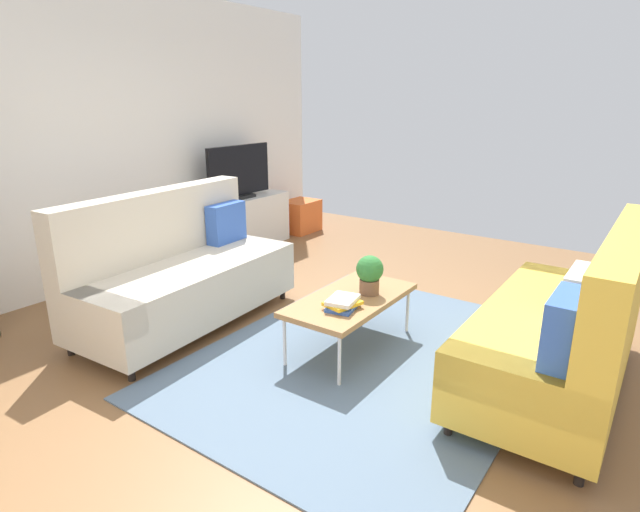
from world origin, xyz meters
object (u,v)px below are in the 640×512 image
tv_console (240,223)px  tv (239,173)px  couch_beige (181,272)px  storage_trunk (300,216)px  coffee_table (351,300)px  vase_0 (200,199)px  bottle_0 (218,195)px  couch_green (566,328)px  table_book_0 (343,307)px  potted_plant (370,273)px

tv_console → tv: bearing=-90.0°
couch_beige → tv_console: (1.90, 1.15, -0.12)m
couch_beige → storage_trunk: (3.00, 1.05, -0.22)m
coffee_table → vase_0: bearing=70.5°
storage_trunk → bottle_0: size_ratio=2.72×
couch_beige → couch_green: (0.67, -2.84, 0.01)m
couch_green → tv_console: 4.18m
tv_console → table_book_0: size_ratio=5.83×
tv → potted_plant: bearing=-117.5°
couch_beige → potted_plant: 1.59m
couch_green → vase_0: (0.65, 4.04, 0.27)m
coffee_table → vase_0: (0.93, 2.62, 0.32)m
coffee_table → table_book_0: 0.23m
couch_green → storage_trunk: size_ratio=3.67×
couch_beige → storage_trunk: bearing=-164.1°
potted_plant → vase_0: bearing=73.7°
couch_beige → potted_plant: bearing=106.2°
coffee_table → potted_plant: size_ratio=3.70×
couch_green → coffee_table: size_ratio=1.73×
couch_green → tv_console: couch_green is taller
tv → vase_0: 0.63m
couch_beige → table_book_0: (0.18, -1.49, -0.01)m
couch_beige → vase_0: (1.32, 1.20, 0.27)m
couch_beige → tv_console: 2.22m
table_book_0 → coffee_table: bearing=17.4°
storage_trunk → bottle_0: bearing=177.7°
couch_beige → vase_0: 1.80m
couch_beige → vase_0: couch_beige is taller
storage_trunk → bottle_0: bottle_0 is taller
tv → couch_beige: bearing=-149.3°
coffee_table → storage_trunk: 3.60m
potted_plant → vase_0: (0.79, 2.69, 0.13)m
couch_green → vase_0: couch_green is taller
coffee_table → bottle_0: size_ratio=5.76×
table_book_0 → tv: bearing=56.6°
bottle_0 → coffee_table: bearing=-113.8°
tv_console → vase_0: vase_0 is taller
couch_green → bottle_0: (0.83, 3.95, 0.29)m
storage_trunk → table_book_0: 3.80m
coffee_table → table_book_0: table_book_0 is taller
vase_0 → tv_console: bearing=-4.9°
storage_trunk → couch_green: bearing=-120.9°
tv → table_book_0: bearing=-123.4°
tv → vase_0: tv is taller
couch_beige → storage_trunk: size_ratio=3.74×
tv_console → potted_plant: 2.99m
couch_beige → vase_0: size_ratio=13.21×
vase_0 → tv: bearing=-6.9°
table_book_0 → storage_trunk: bearing=41.9°
tv → vase_0: size_ratio=6.79×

